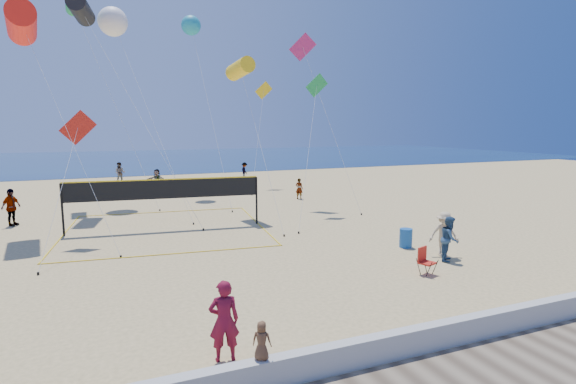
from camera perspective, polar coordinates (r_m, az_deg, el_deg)
name	(u,v)px	position (r m, az deg, el deg)	size (l,w,h in m)	color
ground	(295,314)	(12.68, 0.87, -15.19)	(120.00, 120.00, 0.00)	#DAB97A
ocean	(135,159)	(72.98, -18.89, 3.98)	(140.00, 50.00, 0.03)	navy
seawall	(351,355)	(10.14, 8.04, -19.77)	(32.00, 0.30, 0.60)	#B2B1AD
woman	(224,321)	(10.17, -8.13, -15.87)	(0.66, 0.43, 1.81)	maroon
toddler	(262,341)	(9.10, -3.36, -18.32)	(0.38, 0.24, 0.77)	brown
bystander_a	(450,239)	(18.10, 19.83, -5.60)	(0.83, 0.65, 1.71)	navy
bystander_b	(444,234)	(18.65, 19.20, -5.06)	(1.14, 0.66, 1.76)	#CBB187
far_person_0	(11,207)	(26.91, -31.72, -1.66)	(1.12, 0.47, 1.92)	gray
far_person_1	(157,180)	(36.58, -16.30, 1.46)	(1.61, 0.51, 1.74)	gray
far_person_2	(299,189)	(31.39, 1.43, 0.44)	(0.53, 0.35, 1.45)	gray
far_person_3	(120,173)	(42.57, -20.55, 2.29)	(0.91, 0.71, 1.88)	gray
far_person_4	(245,171)	(43.32, -5.54, 2.70)	(1.03, 0.59, 1.60)	gray
camp_chair	(425,259)	(16.31, 16.98, -8.16)	(0.63, 0.74, 1.04)	red
trash_barrel	(406,238)	(19.62, 14.73, -5.67)	(0.53, 0.53, 0.79)	#18529E
volleyball_net	(165,195)	(22.80, -15.40, -0.34)	(10.35, 10.21, 2.51)	black
kite_0	(21,23)	(25.11, -30.75, 17.96)	(4.38, 8.04, 10.56)	#FD1F12
kite_1	(81,10)	(30.42, -24.81, 20.27)	(5.87, 9.70, 12.44)	black
kite_2	(240,69)	(26.10, -6.09, 15.28)	(1.21, 7.25, 8.82)	yellow
kite_3	(76,134)	(21.36, -25.30, 6.70)	(2.17, 4.77, 5.76)	red
kite_4	(316,94)	(26.46, 3.53, 12.30)	(4.13, 5.24, 8.11)	green
kite_5	(306,55)	(29.55, 2.24, 16.98)	(2.29, 5.50, 10.88)	#C02565
kite_6	(113,22)	(32.76, -21.36, 19.49)	(4.26, 10.33, 12.61)	white
kite_7	(191,25)	(35.45, -12.22, 19.96)	(1.68, 9.56, 13.00)	teal
kite_8	(73,4)	(33.25, -25.67, 20.67)	(4.71, 5.95, 13.15)	green
kite_9	(263,96)	(37.96, -3.19, 12.05)	(3.51, 5.02, 8.76)	yellow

